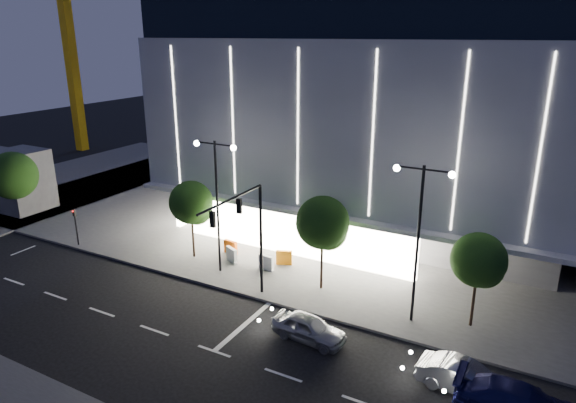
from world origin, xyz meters
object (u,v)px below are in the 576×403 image
at_px(car_second, 465,378).
at_px(street_lamp_east, 419,222).
at_px(tree_left, 192,205).
at_px(traffic_mast, 247,225).
at_px(barrier_a, 231,247).
at_px(ped_signal_far, 76,223).
at_px(barrier_b, 232,255).
at_px(street_lamp_west, 217,188).
at_px(tree_right, 479,263).
at_px(tree_mid, 323,225).
at_px(barrier_c, 284,258).
at_px(barrier_d, 266,262).
at_px(car_lead, 309,328).

bearing_deg(car_second, street_lamp_east, 43.18).
bearing_deg(car_second, tree_left, 78.39).
distance_m(traffic_mast, tree_left, 7.95).
height_order(street_lamp_east, barrier_a, street_lamp_east).
bearing_deg(ped_signal_far, barrier_b, 14.53).
xyz_separation_m(street_lamp_west, tree_right, (16.03, 1.02, -2.07)).
xyz_separation_m(traffic_mast, tree_right, (12.03, 3.68, -1.14)).
bearing_deg(tree_mid, barrier_c, 153.23).
relative_size(tree_right, barrier_c, 5.01).
bearing_deg(tree_left, street_lamp_west, -18.94).
distance_m(traffic_mast, street_lamp_east, 9.43).
distance_m(traffic_mast, ped_signal_far, 16.35).
xyz_separation_m(traffic_mast, barrier_a, (-4.96, 5.29, -4.38)).
distance_m(street_lamp_west, barrier_d, 6.14).
height_order(tree_mid, car_lead, tree_mid).
distance_m(street_lamp_west, street_lamp_east, 13.00).
relative_size(tree_mid, tree_right, 1.12).
bearing_deg(street_lamp_west, barrier_d, 32.07).
xyz_separation_m(barrier_a, barrier_d, (3.58, -0.99, 0.00)).
bearing_deg(car_second, traffic_mast, 85.64).
distance_m(ped_signal_far, tree_mid, 19.35).
bearing_deg(ped_signal_far, car_second, -6.18).
height_order(tree_right, barrier_c, tree_right).
bearing_deg(car_second, car_lead, 91.85).
bearing_deg(barrier_d, ped_signal_far, -161.28).
relative_size(tree_mid, car_lead, 1.53).
height_order(tree_mid, tree_right, tree_mid).
bearing_deg(ped_signal_far, traffic_mast, -4.15).
height_order(street_lamp_east, car_second, street_lamp_east).
distance_m(street_lamp_east, tree_left, 16.12).
bearing_deg(tree_mid, traffic_mast, -129.42).
height_order(ped_signal_far, tree_mid, tree_mid).
xyz_separation_m(tree_mid, car_second, (9.68, -5.63, -3.64)).
relative_size(street_lamp_east, car_second, 2.13).
bearing_deg(tree_mid, ped_signal_far, -172.45).
distance_m(barrier_a, barrier_c, 4.27).
bearing_deg(tree_left, barrier_b, 11.00).
relative_size(street_lamp_east, barrier_b, 8.18).
bearing_deg(tree_mid, barrier_a, 168.62).
bearing_deg(barrier_b, barrier_c, 45.19).
bearing_deg(street_lamp_west, barrier_a, 110.17).
relative_size(tree_right, car_second, 1.30).
bearing_deg(street_lamp_east, car_lead, -135.02).
bearing_deg(car_second, barrier_c, 65.10).
bearing_deg(barrier_a, barrier_c, 12.01).
bearing_deg(tree_right, tree_mid, 180.00).
bearing_deg(traffic_mast, barrier_a, 133.18).
distance_m(street_lamp_east, barrier_b, 14.26).
bearing_deg(car_lead, street_lamp_west, 68.47).
distance_m(ped_signal_far, car_second, 28.90).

